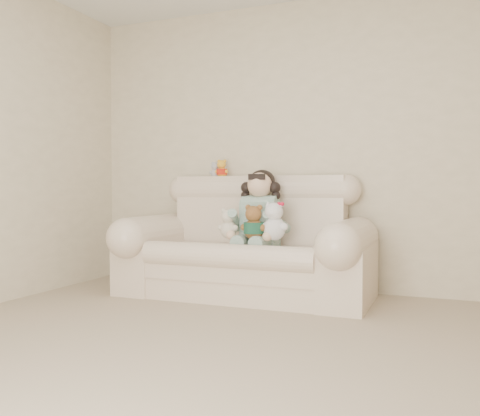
% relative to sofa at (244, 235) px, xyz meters
% --- Properties ---
extents(floor, '(5.00, 5.00, 0.00)m').
position_rel_sofa_xyz_m(floor, '(0.55, -2.00, -0.52)').
color(floor, gray).
rests_on(floor, ground).
extents(wall_back, '(4.50, 0.00, 4.50)m').
position_rel_sofa_xyz_m(wall_back, '(0.55, 0.50, 0.78)').
color(wall_back, beige).
rests_on(wall_back, ground).
extents(sofa, '(2.10, 0.95, 1.03)m').
position_rel_sofa_xyz_m(sofa, '(0.00, 0.00, 0.00)').
color(sofa, '#F5DDC6').
rests_on(sofa, floor).
extents(seated_child, '(0.43, 0.51, 0.67)m').
position_rel_sofa_xyz_m(seated_child, '(0.11, 0.08, 0.24)').
color(seated_child, '#35745C').
rests_on(seated_child, sofa).
extents(brown_teddy, '(0.21, 0.17, 0.33)m').
position_rel_sofa_xyz_m(brown_teddy, '(0.15, -0.17, 0.15)').
color(brown_teddy, brown).
rests_on(brown_teddy, sofa).
extents(white_cat, '(0.28, 0.24, 0.37)m').
position_rel_sofa_xyz_m(white_cat, '(0.31, -0.13, 0.17)').
color(white_cat, white).
rests_on(white_cat, sofa).
extents(cream_teddy, '(0.20, 0.16, 0.29)m').
position_rel_sofa_xyz_m(cream_teddy, '(-0.09, -0.12, 0.13)').
color(cream_teddy, beige).
rests_on(cream_teddy, sofa).
extents(yellow_mini_bear, '(0.15, 0.13, 0.20)m').
position_rel_sofa_xyz_m(yellow_mini_bear, '(-0.36, 0.34, 0.60)').
color(yellow_mini_bear, yellow).
rests_on(yellow_mini_bear, sofa).
extents(grey_mini_plush, '(0.13, 0.12, 0.18)m').
position_rel_sofa_xyz_m(grey_mini_plush, '(-0.44, 0.36, 0.58)').
color(grey_mini_plush, silver).
rests_on(grey_mini_plush, sofa).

